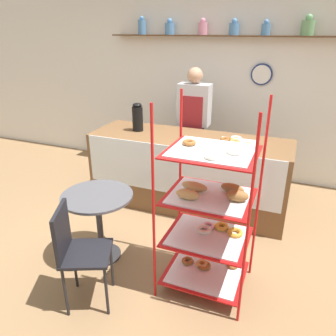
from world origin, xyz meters
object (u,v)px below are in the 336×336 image
Objects in this scene: cafe_chair at (75,246)px; donut_tray_counter at (236,141)px; pastry_rack at (209,214)px; person_worker at (194,125)px; coffee_carafe at (138,117)px; cafe_table at (98,211)px.

donut_tray_counter is at bearing -48.51° from cafe_chair.
pastry_rack is 1.00× the size of person_worker.
coffee_carafe reaches higher than donut_tray_counter.
cafe_table is 1.49m from coffee_carafe.
cafe_chair is 2.04m from coffee_carafe.
person_worker is at bearing 44.83° from coffee_carafe.
pastry_rack is 3.89× the size of donut_tray_counter.
donut_tray_counter is (1.28, -0.02, -0.16)m from coffee_carafe.
coffee_carafe is at bearing 100.07° from cafe_table.
person_worker is 1.88× the size of cafe_chair.
cafe_table is 0.60m from cafe_chair.
donut_tray_counter is (0.87, 1.91, 0.39)m from cafe_chair.
cafe_table is 0.78× the size of cafe_chair.
donut_tray_counter reaches higher than cafe_table.
donut_tray_counter is at bearing 92.34° from pastry_rack.
coffee_carafe reaches higher than cafe_table.
pastry_rack is 2.40× the size of cafe_table.
coffee_carafe is (-0.40, 1.93, 0.55)m from cafe_chair.
person_worker is 4.68× the size of coffee_carafe.
cafe_table is at bearing -99.77° from person_worker.
person_worker is at bearing 140.14° from donut_tray_counter.
cafe_chair is (0.16, -0.57, 0.03)m from cafe_table.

